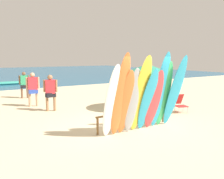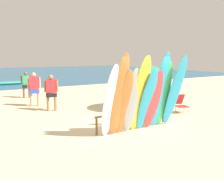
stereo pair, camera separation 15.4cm
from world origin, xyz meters
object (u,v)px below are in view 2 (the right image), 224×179
(beach_umbrella, at_px, (148,68))
(beach_chair_red, at_px, (180,103))
(surfboard_white_0, at_px, (110,102))
(surfboard_red_6, at_px, (154,100))
(surfboard_grey_3, at_px, (131,101))
(beachgoer_near_rack, at_px, (51,90))
(beachgoer_by_water, at_px, (134,88))
(surfboard_teal_9, at_px, (175,92))
(surfboard_green_8, at_px, (164,95))
(surfboard_teal_5, at_px, (147,100))
(surfboard_yellow_4, at_px, (140,95))
(surfboard_orange_1, at_px, (119,96))
(distant_boat, at_px, (11,83))
(beachgoer_photographing, at_px, (26,83))
(surfboard_rack, at_px, (133,114))
(surfboard_teal_7, at_px, (160,91))
(surfboard_orange_2, at_px, (125,103))
(beach_chair_blue, at_px, (149,96))
(beachgoer_strolling, at_px, (34,87))

(beach_umbrella, bearing_deg, beach_chair_red, -46.93)
(surfboard_white_0, height_order, beach_umbrella, surfboard_white_0)
(surfboard_white_0, xyz_separation_m, surfboard_red_6, (1.70, -0.01, -0.11))
(surfboard_grey_3, bearing_deg, beach_chair_red, 24.62)
(beachgoer_near_rack, bearing_deg, beachgoer_by_water, -171.66)
(surfboard_white_0, xyz_separation_m, surfboard_teal_9, (2.58, -0.11, 0.13))
(surfboard_green_8, xyz_separation_m, beachgoer_by_water, (1.33, 3.54, -0.28))
(surfboard_teal_5, bearing_deg, surfboard_teal_9, -7.18)
(surfboard_grey_3, relative_size, surfboard_yellow_4, 0.84)
(surfboard_yellow_4, bearing_deg, surfboard_orange_1, 179.92)
(surfboard_teal_5, height_order, distant_boat, surfboard_teal_5)
(beachgoer_near_rack, xyz_separation_m, beachgoer_photographing, (-0.28, 4.23, -0.05))
(surfboard_rack, relative_size, surfboard_grey_3, 1.35)
(beachgoer_by_water, bearing_deg, surfboard_grey_3, -43.69)
(distant_boat, bearing_deg, surfboard_yellow_4, -84.86)
(surfboard_teal_7, bearing_deg, surfboard_teal_9, -13.06)
(surfboard_orange_2, bearing_deg, beachgoer_by_water, 50.70)
(surfboard_rack, height_order, beach_chair_blue, beach_chair_blue)
(surfboard_yellow_4, distance_m, surfboard_teal_9, 1.49)
(surfboard_white_0, bearing_deg, surfboard_teal_7, -4.99)
(beachgoer_by_water, height_order, beach_chair_red, beachgoer_by_water)
(beachgoer_by_water, xyz_separation_m, beach_chair_blue, (0.93, -0.05, -0.48))
(surfboard_orange_1, relative_size, beachgoer_by_water, 1.72)
(surfboard_orange_2, height_order, beachgoer_near_rack, surfboard_orange_2)
(surfboard_yellow_4, distance_m, beachgoer_photographing, 9.12)
(surfboard_teal_7, height_order, beach_chair_red, surfboard_teal_7)
(surfboard_teal_9, xyz_separation_m, beach_chair_blue, (1.89, 3.65, -0.86))
(surfboard_teal_5, height_order, surfboard_teal_7, surfboard_teal_7)
(surfboard_rack, xyz_separation_m, surfboard_teal_5, (0.15, -0.58, 0.59))
(surfboard_teal_7, xyz_separation_m, surfboard_green_8, (0.22, 0.04, -0.16))
(beach_chair_red, bearing_deg, beach_chair_blue, 110.25)
(surfboard_white_0, relative_size, surfboard_yellow_4, 0.89)
(surfboard_red_6, bearing_deg, beachgoer_by_water, 62.79)
(surfboard_teal_7, bearing_deg, surfboard_white_0, 177.89)
(beachgoer_near_rack, bearing_deg, beachgoer_photographing, -62.53)
(surfboard_teal_5, bearing_deg, beachgoer_photographing, 99.82)
(beachgoer_by_water, bearing_deg, surfboard_yellow_4, -40.17)
(beachgoer_strolling, bearing_deg, distant_boat, -81.68)
(surfboard_orange_1, height_order, distant_boat, surfboard_orange_1)
(beach_umbrella, bearing_deg, distant_boat, 105.20)
(surfboard_rack, xyz_separation_m, beach_umbrella, (2.27, 1.93, 1.48))
(surfboard_yellow_4, bearing_deg, beachgoer_strolling, 107.29)
(surfboard_red_6, distance_m, surfboard_green_8, 0.53)
(surfboard_rack, height_order, surfboard_grey_3, surfboard_grey_3)
(surfboard_rack, xyz_separation_m, beachgoer_by_water, (2.29, 3.04, 0.42))
(surfboard_white_0, xyz_separation_m, beachgoer_by_water, (3.54, 3.59, -0.25))
(beach_chair_blue, bearing_deg, surfboard_orange_2, -143.90)
(surfboard_yellow_4, xyz_separation_m, beachgoer_photographing, (-1.76, 8.94, -0.35))
(beachgoer_photographing, bearing_deg, distant_boat, -81.40)
(surfboard_white_0, distance_m, beachgoer_strolling, 6.20)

